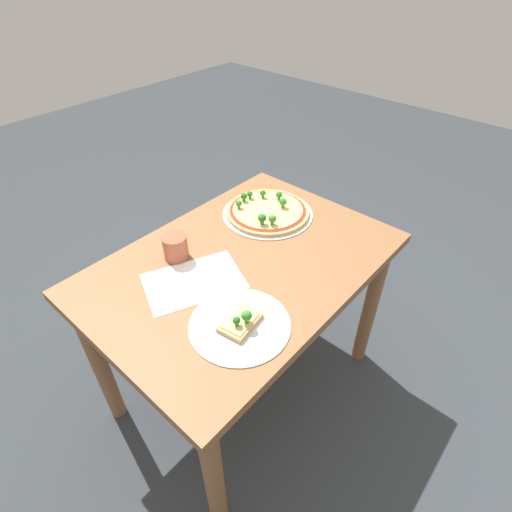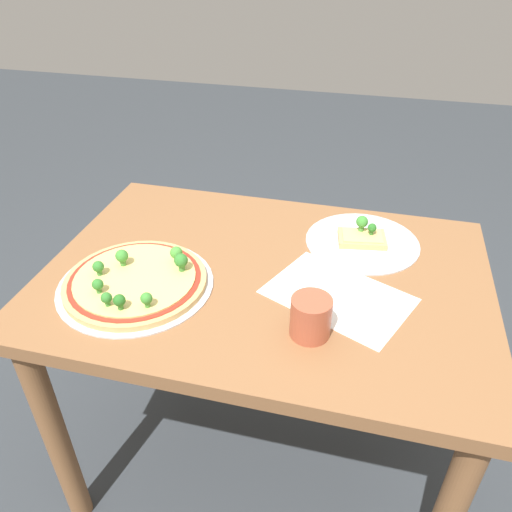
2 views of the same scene
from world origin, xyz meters
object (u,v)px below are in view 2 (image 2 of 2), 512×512
at_px(dining_table, 265,308).
at_px(drinking_cup, 311,317).
at_px(pizza_tray_slice, 362,239).
at_px(pizza_tray_whole, 136,281).

xyz_separation_m(dining_table, drinking_cup, (-0.14, 0.18, 0.16)).
height_order(pizza_tray_slice, drinking_cup, drinking_cup).
bearing_deg(pizza_tray_whole, pizza_tray_slice, -147.52).
distance_m(pizza_tray_slice, drinking_cup, 0.39).
height_order(pizza_tray_whole, pizza_tray_slice, pizza_tray_whole).
relative_size(pizza_tray_slice, drinking_cup, 3.36).
height_order(dining_table, pizza_tray_slice, pizza_tray_slice).
bearing_deg(pizza_tray_slice, drinking_cup, 78.02).
xyz_separation_m(pizza_tray_whole, drinking_cup, (-0.42, 0.06, 0.03)).
relative_size(pizza_tray_whole, drinking_cup, 4.09).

